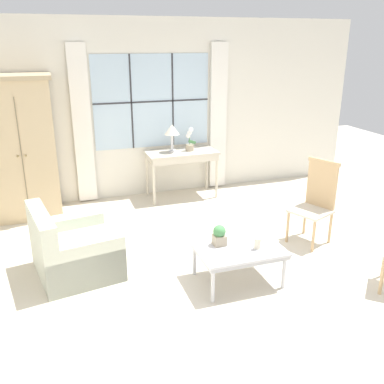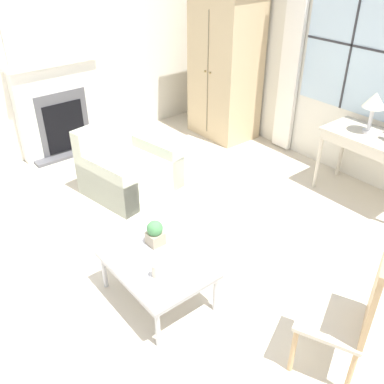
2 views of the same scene
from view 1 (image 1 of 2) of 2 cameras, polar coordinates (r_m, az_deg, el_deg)
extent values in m
plane|color=beige|center=(4.75, 4.01, -11.71)|extent=(14.00, 14.00, 0.00)
cube|color=silver|center=(7.02, -5.35, 10.86)|extent=(7.20, 0.06, 2.80)
cube|color=silver|center=(6.97, -5.32, 11.92)|extent=(1.87, 0.01, 1.46)
cube|color=#2D2D33|center=(6.90, -8.09, 11.72)|extent=(0.02, 0.02, 1.46)
cube|color=#2D2D33|center=(7.05, -2.59, 12.07)|extent=(0.02, 0.02, 1.46)
cube|color=#2D2D33|center=(6.97, -5.31, 11.91)|extent=(1.87, 0.02, 0.02)
cube|color=white|center=(6.81, -14.43, 8.57)|extent=(0.28, 0.06, 2.41)
cube|color=white|center=(7.31, 3.51, 9.88)|extent=(0.28, 0.06, 2.41)
cube|color=tan|center=(6.54, -21.66, 5.17)|extent=(0.90, 0.63, 1.97)
cube|color=tan|center=(6.39, -22.83, 13.98)|extent=(0.98, 0.69, 0.06)
cube|color=#74644C|center=(6.24, -21.71, 4.15)|extent=(0.01, 0.01, 1.65)
sphere|color=#997F4C|center=(6.23, -22.22, 4.43)|extent=(0.03, 0.03, 0.03)
sphere|color=#997F4C|center=(6.23, -21.30, 4.53)|extent=(0.03, 0.03, 0.03)
cube|color=beige|center=(6.91, -1.40, 5.31)|extent=(1.13, 0.54, 0.03)
cube|color=beige|center=(6.93, -1.39, 4.79)|extent=(1.09, 0.52, 0.10)
cylinder|color=beige|center=(6.67, -5.09, 1.26)|extent=(0.04, 0.04, 0.74)
cylinder|color=beige|center=(6.97, 3.32, 2.14)|extent=(0.04, 0.04, 0.74)
cylinder|color=beige|center=(7.10, -5.99, 2.38)|extent=(0.04, 0.04, 0.74)
cylinder|color=beige|center=(7.39, 1.99, 3.17)|extent=(0.04, 0.04, 0.74)
cylinder|color=silver|center=(6.88, -2.65, 5.47)|extent=(0.12, 0.12, 0.02)
cylinder|color=silver|center=(6.85, -2.67, 6.62)|extent=(0.04, 0.04, 0.26)
cone|color=beige|center=(6.80, -2.70, 8.34)|extent=(0.24, 0.24, 0.16)
cylinder|color=tan|center=(6.95, -0.31, 5.95)|extent=(0.14, 0.14, 0.10)
cylinder|color=#47844C|center=(6.91, -0.31, 7.40)|extent=(0.01, 0.01, 0.26)
cube|color=#47844C|center=(6.94, 0.01, 6.69)|extent=(0.13, 0.02, 0.08)
sphere|color=white|center=(6.90, -0.53, 7.51)|extent=(0.07, 0.07, 0.07)
sphere|color=white|center=(6.90, -0.34, 7.90)|extent=(0.07, 0.07, 0.07)
sphere|color=white|center=(6.90, -0.15, 8.30)|extent=(0.07, 0.07, 0.07)
cube|color=beige|center=(4.98, -15.09, -8.20)|extent=(0.98, 1.06, 0.39)
cube|color=beige|center=(4.76, -19.41, -4.79)|extent=(0.32, 0.95, 0.39)
cube|color=beige|center=(5.27, -16.15, -5.83)|extent=(0.85, 0.34, 0.53)
cube|color=beige|center=(4.63, -14.02, -9.36)|extent=(0.85, 0.34, 0.53)
cube|color=beige|center=(5.58, 15.53, -2.48)|extent=(0.58, 0.58, 0.03)
cube|color=tan|center=(5.64, 16.91, 0.89)|extent=(0.19, 0.39, 0.57)
cube|color=tan|center=(5.55, 17.22, 3.88)|extent=(0.21, 0.41, 0.05)
cylinder|color=tan|center=(5.43, 15.89, -5.73)|extent=(0.04, 0.04, 0.42)
cylinder|color=tan|center=(5.61, 12.64, -4.57)|extent=(0.04, 0.04, 0.42)
cylinder|color=tan|center=(5.73, 17.95, -4.57)|extent=(0.04, 0.04, 0.42)
cylinder|color=tan|center=(5.91, 14.80, -3.51)|extent=(0.04, 0.04, 0.42)
cylinder|color=tan|center=(4.82, 24.03, -10.25)|extent=(0.04, 0.04, 0.41)
cylinder|color=tan|center=(5.16, 24.25, -8.27)|extent=(0.04, 0.04, 0.41)
cube|color=#BCBCC1|center=(4.57, 6.23, -7.40)|extent=(0.89, 0.66, 0.03)
cube|color=#A0A0A4|center=(4.58, 6.21, -7.77)|extent=(0.87, 0.65, 0.04)
cylinder|color=#BCBCC1|center=(4.30, 2.80, -12.27)|extent=(0.04, 0.04, 0.39)
cylinder|color=#BCBCC1|center=(4.62, 12.16, -10.34)|extent=(0.04, 0.04, 0.39)
cylinder|color=#BCBCC1|center=(4.76, 0.32, -8.88)|extent=(0.04, 0.04, 0.39)
cylinder|color=#BCBCC1|center=(5.04, 8.94, -7.40)|extent=(0.04, 0.04, 0.39)
cube|color=tan|center=(4.56, 3.65, -6.38)|extent=(0.13, 0.13, 0.11)
sphere|color=#47844C|center=(4.52, 3.68, -5.23)|extent=(0.13, 0.13, 0.13)
cylinder|color=silver|center=(4.53, 8.69, -7.48)|extent=(0.10, 0.10, 0.01)
cylinder|color=beige|center=(4.50, 8.73, -6.76)|extent=(0.07, 0.07, 0.11)
cylinder|color=black|center=(4.48, 8.77, -6.04)|extent=(0.00, 0.00, 0.01)
camera|label=2|loc=(4.55, 43.91, 17.06)|focal=40.00mm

